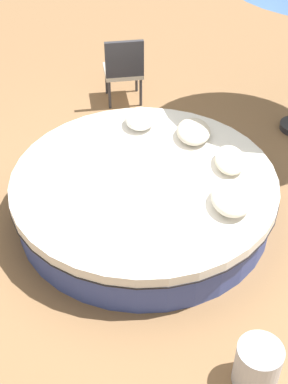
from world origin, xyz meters
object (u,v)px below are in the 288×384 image
Objects in this scene: round_bed at (144,195)px; throw_pillow_0 at (232,198)px; patio_chair at (124,67)px; side_table at (257,365)px; throw_pillow_3 at (140,119)px; throw_pillow_1 at (230,160)px; throw_pillow_2 at (193,131)px.

round_bed is 1.01m from throw_pillow_0.
patio_chair is 4.53m from side_table.
round_bed is 2.41m from patio_chair.
throw_pillow_3 is (0.98, 0.09, 0.34)m from round_bed.
round_bed is at bearing 104.89° from throw_pillow_1.
throw_pillow_2 is 0.53× the size of patio_chair.
throw_pillow_2 is 1.18× the size of throw_pillow_3.
round_bed reaches higher than side_table.
throw_pillow_1 is 2.48m from patio_chair.
throw_pillow_0 is at bearing -77.29° from patio_chair.
throw_pillow_2 is 1.23× the size of side_table.
round_bed is 5.25× the size of throw_pillow_0.
throw_pillow_1 is (0.64, -0.04, -0.02)m from throw_pillow_0.
side_table is at bearing -170.59° from throw_pillow_2.
throw_pillow_1 is at bearing 2.03° from side_table.
throw_pillow_2 is 0.65m from throw_pillow_3.
throw_pillow_1 reaches higher than round_bed.
throw_pillow_1 is (0.24, -0.90, 0.32)m from round_bed.
throw_pillow_3 is (0.74, 0.98, 0.02)m from throw_pillow_1.
throw_pillow_0 reaches higher than throw_pillow_1.
side_table is at bearing -175.77° from throw_pillow_0.
throw_pillow_0 reaches higher than side_table.
side_table is at bearing -153.49° from round_bed.
throw_pillow_3 is at bearing 53.01° from throw_pillow_1.
throw_pillow_0 is at bearing 176.73° from throw_pillow_1.
side_table is (-2.93, -1.06, -0.39)m from throw_pillow_3.
throw_pillow_1 is 1.14× the size of throw_pillow_3.
throw_pillow_3 is 3.14m from side_table.
throw_pillow_0 is 1.06× the size of throw_pillow_1.
throw_pillow_0 reaches higher than round_bed.
throw_pillow_1 is at bearing -126.99° from throw_pillow_3.
throw_pillow_0 is at bearing 4.23° from side_table.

